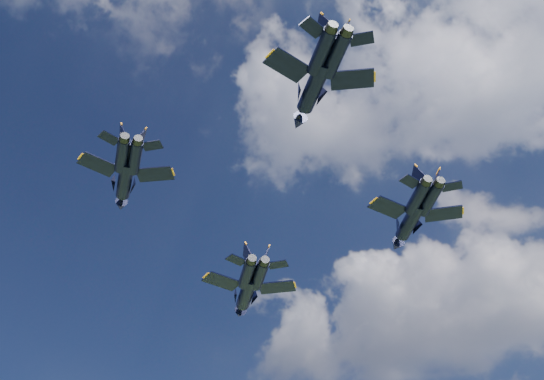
{
  "coord_description": "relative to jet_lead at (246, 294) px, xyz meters",
  "views": [
    {
      "loc": [
        35.47,
        -54.94,
        3.14
      ],
      "look_at": [
        6.88,
        4.21,
        56.54
      ],
      "focal_mm": 45.0,
      "sensor_mm": 36.0,
      "label": 1
    }
  ],
  "objects": [
    {
      "name": "jet_lead",
      "position": [
        0.0,
        0.0,
        0.0
      ],
      "size": [
        14.52,
        16.94,
        4.32
      ],
      "rotation": [
        0.0,
        0.0,
        0.65
      ],
      "color": "black"
    },
    {
      "name": "jet_left",
      "position": [
        -1.35,
        -29.15,
        0.47
      ],
      "size": [
        12.4,
        13.5,
        3.53
      ],
      "rotation": [
        0.0,
        0.0,
        0.71
      ],
      "color": "black"
    },
    {
      "name": "jet_right",
      "position": [
        26.75,
        -4.58,
        1.64
      ],
      "size": [
        13.1,
        15.77,
        3.98
      ],
      "rotation": [
        0.0,
        0.0,
        0.63
      ],
      "color": "black"
    },
    {
      "name": "jet_slot",
      "position": [
        24.94,
        -33.11,
        0.31
      ],
      "size": [
        12.85,
        13.81,
        3.63
      ],
      "rotation": [
        0.0,
        0.0,
        0.72
      ],
      "color": "black"
    }
  ]
}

